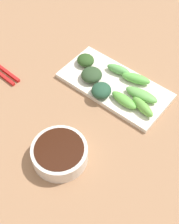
% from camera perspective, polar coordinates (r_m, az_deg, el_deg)
% --- Properties ---
extents(tabletop, '(2.10, 2.10, 0.02)m').
position_cam_1_polar(tabletop, '(0.77, -0.22, -1.80)').
color(tabletop, '#976F4E').
rests_on(tabletop, ground).
extents(sauce_bowl, '(0.12, 0.12, 0.04)m').
position_cam_1_polar(sauce_bowl, '(0.69, -5.31, -7.23)').
color(sauce_bowl, silver).
rests_on(sauce_bowl, tabletop).
extents(serving_plate, '(0.14, 0.28, 0.01)m').
position_cam_1_polar(serving_plate, '(0.82, 4.43, 4.69)').
color(serving_plate, silver).
rests_on(serving_plate, tabletop).
extents(broccoli_leafy_0, '(0.05, 0.05, 0.03)m').
position_cam_1_polar(broccoli_leafy_0, '(0.82, 0.36, 6.61)').
color(broccoli_leafy_0, '#2C4427').
rests_on(broccoli_leafy_0, serving_plate).
extents(broccoli_stalk_1, '(0.04, 0.07, 0.02)m').
position_cam_1_polar(broccoli_stalk_1, '(0.84, 5.16, 7.51)').
color(broccoli_stalk_1, '#5EA954').
rests_on(broccoli_stalk_1, serving_plate).
extents(broccoli_stalk_2, '(0.04, 0.09, 0.02)m').
position_cam_1_polar(broccoli_stalk_2, '(0.79, 9.20, 3.05)').
color(broccoli_stalk_2, '#64AA50').
rests_on(broccoli_stalk_2, serving_plate).
extents(broccoli_leafy_3, '(0.05, 0.05, 0.02)m').
position_cam_1_polar(broccoli_leafy_3, '(0.86, -0.70, 9.18)').
color(broccoli_leafy_3, '#2A4A1D').
rests_on(broccoli_leafy_3, serving_plate).
extents(broccoli_leafy_4, '(0.06, 0.06, 0.03)m').
position_cam_1_polar(broccoli_leafy_4, '(0.78, 2.10, 3.85)').
color(broccoli_leafy_4, '#234B33').
rests_on(broccoli_leafy_4, serving_plate).
extents(broccoli_stalk_5, '(0.03, 0.07, 0.02)m').
position_cam_1_polar(broccoli_stalk_5, '(0.77, 6.15, 2.10)').
color(broccoli_stalk_5, '#5DAC41').
rests_on(broccoli_stalk_5, serving_plate).
extents(broccoli_stalk_6, '(0.04, 0.07, 0.02)m').
position_cam_1_polar(broccoli_stalk_6, '(0.76, 9.41, 0.91)').
color(broccoli_stalk_6, '#62A940').
rests_on(broccoli_stalk_6, serving_plate).
extents(broccoli_stalk_7, '(0.05, 0.08, 0.02)m').
position_cam_1_polar(broccoli_stalk_7, '(0.82, 8.23, 5.90)').
color(broccoli_stalk_7, '#61B94B').
rests_on(broccoli_stalk_7, serving_plate).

